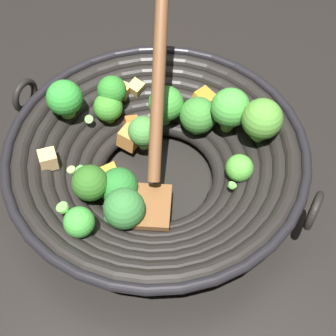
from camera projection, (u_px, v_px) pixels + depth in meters
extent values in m
plane|color=black|center=(157.00, 183.00, 0.74)|extent=(4.00, 4.00, 0.00)
cylinder|color=black|center=(157.00, 181.00, 0.74)|extent=(0.16, 0.16, 0.01)
torus|color=black|center=(157.00, 175.00, 0.73)|extent=(0.22, 0.22, 0.03)
torus|color=black|center=(157.00, 172.00, 0.72)|extent=(0.25, 0.25, 0.03)
torus|color=black|center=(157.00, 168.00, 0.71)|extent=(0.28, 0.28, 0.03)
torus|color=black|center=(157.00, 164.00, 0.70)|extent=(0.32, 0.32, 0.03)
torus|color=black|center=(157.00, 160.00, 0.70)|extent=(0.35, 0.35, 0.03)
torus|color=black|center=(157.00, 156.00, 0.69)|extent=(0.38, 0.38, 0.03)
torus|color=black|center=(157.00, 152.00, 0.68)|extent=(0.41, 0.41, 0.03)
torus|color=black|center=(156.00, 148.00, 0.67)|extent=(0.43, 0.43, 0.01)
torus|color=black|center=(25.00, 95.00, 0.73)|extent=(0.02, 0.05, 0.05)
torus|color=black|center=(314.00, 211.00, 0.61)|extent=(0.02, 0.05, 0.05)
cylinder|color=#568F3D|center=(121.00, 199.00, 0.70)|extent=(0.03, 0.03, 0.02)
sphere|color=#28752C|center=(119.00, 187.00, 0.67)|extent=(0.05, 0.05, 0.05)
cylinder|color=#69A23B|center=(228.00, 124.00, 0.73)|extent=(0.03, 0.03, 0.03)
sphere|color=green|center=(230.00, 108.00, 0.70)|extent=(0.06, 0.06, 0.06)
cylinder|color=#55924B|center=(166.00, 118.00, 0.77)|extent=(0.03, 0.03, 0.02)
sphere|color=green|center=(166.00, 103.00, 0.74)|extent=(0.06, 0.06, 0.06)
cylinder|color=#64AE3B|center=(110.00, 119.00, 0.76)|extent=(0.02, 0.02, 0.02)
sphere|color=#40912E|center=(108.00, 107.00, 0.74)|extent=(0.05, 0.05, 0.05)
cylinder|color=#56933D|center=(113.00, 102.00, 0.76)|extent=(0.03, 0.03, 0.02)
sphere|color=#2E822A|center=(112.00, 90.00, 0.74)|extent=(0.05, 0.05, 0.05)
cylinder|color=#67AE3C|center=(68.00, 111.00, 0.73)|extent=(0.03, 0.03, 0.01)
sphere|color=green|center=(64.00, 98.00, 0.70)|extent=(0.05, 0.05, 0.05)
cylinder|color=#7FB54F|center=(126.00, 220.00, 0.66)|extent=(0.03, 0.03, 0.01)
sphere|color=#357837|center=(124.00, 208.00, 0.64)|extent=(0.06, 0.06, 0.06)
cylinder|color=#54A341|center=(197.00, 128.00, 0.76)|extent=(0.03, 0.03, 0.02)
sphere|color=#3D8432|center=(198.00, 115.00, 0.74)|extent=(0.06, 0.06, 0.06)
cylinder|color=#6EA34D|center=(259.00, 134.00, 0.70)|extent=(0.02, 0.03, 0.02)
sphere|color=#559A36|center=(262.00, 119.00, 0.67)|extent=(0.06, 0.06, 0.06)
cylinder|color=#629C3E|center=(82.00, 231.00, 0.62)|extent=(0.02, 0.02, 0.02)
sphere|color=green|center=(79.00, 222.00, 0.60)|extent=(0.04, 0.04, 0.04)
cylinder|color=#7CBF4B|center=(144.00, 142.00, 0.74)|extent=(0.03, 0.03, 0.02)
sphere|color=#4B913F|center=(143.00, 131.00, 0.72)|extent=(0.05, 0.05, 0.05)
cylinder|color=#6EA93C|center=(93.00, 194.00, 0.68)|extent=(0.02, 0.02, 0.02)
sphere|color=#2F6821|center=(90.00, 183.00, 0.65)|extent=(0.05, 0.05, 0.05)
cylinder|color=#72B54B|center=(238.00, 177.00, 0.70)|extent=(0.02, 0.02, 0.01)
sphere|color=#52A73A|center=(239.00, 168.00, 0.68)|extent=(0.04, 0.04, 0.04)
cube|color=#BA6D24|center=(127.00, 194.00, 0.71)|extent=(0.03, 0.03, 0.03)
cube|color=#ECC064|center=(136.00, 88.00, 0.77)|extent=(0.03, 0.03, 0.03)
cube|color=#EBB75E|center=(123.00, 90.00, 0.77)|extent=(0.03, 0.03, 0.02)
cube|color=#D0853E|center=(130.00, 138.00, 0.74)|extent=(0.04, 0.04, 0.03)
cube|color=#DDAD72|center=(48.00, 159.00, 0.68)|extent=(0.03, 0.03, 0.03)
cube|color=#CF6326|center=(132.00, 124.00, 0.76)|extent=(0.03, 0.03, 0.02)
cube|color=orange|center=(111.00, 177.00, 0.72)|extent=(0.04, 0.04, 0.03)
cube|color=orange|center=(203.00, 100.00, 0.75)|extent=(0.04, 0.04, 0.04)
cylinder|color=#6BC651|center=(232.00, 185.00, 0.67)|extent=(0.02, 0.02, 0.01)
cylinder|color=#56B247|center=(165.00, 195.00, 0.69)|extent=(0.02, 0.02, 0.01)
cylinder|color=#56B247|center=(80.00, 170.00, 0.68)|extent=(0.02, 0.02, 0.01)
cylinder|color=#6BC651|center=(89.00, 119.00, 0.73)|extent=(0.01, 0.01, 0.01)
cylinder|color=#99D166|center=(255.00, 136.00, 0.69)|extent=(0.02, 0.02, 0.01)
cylinder|color=#56B247|center=(110.00, 217.00, 0.65)|extent=(0.02, 0.02, 0.01)
cylinder|color=#99D166|center=(71.00, 170.00, 0.69)|extent=(0.02, 0.02, 0.01)
cylinder|color=#6BC651|center=(62.00, 208.00, 0.60)|extent=(0.02, 0.02, 0.01)
cube|color=brown|center=(153.00, 206.00, 0.66)|extent=(0.06, 0.08, 0.01)
cylinder|color=brown|center=(159.00, 73.00, 0.64)|extent=(0.06, 0.22, 0.21)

